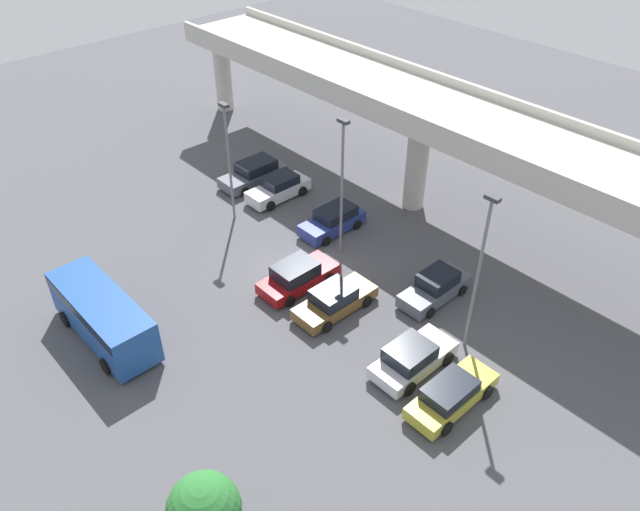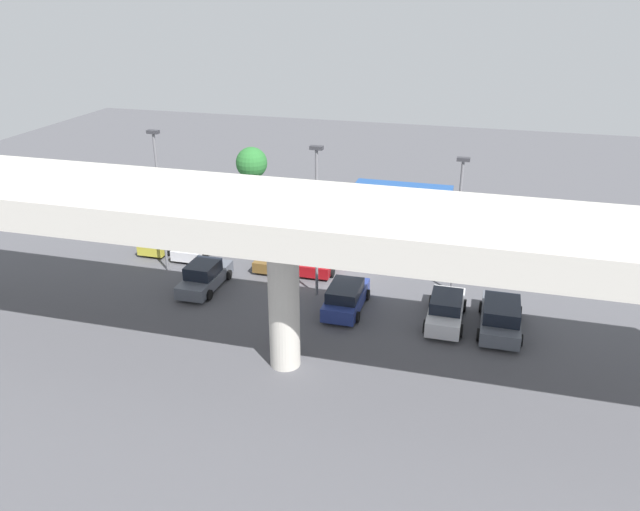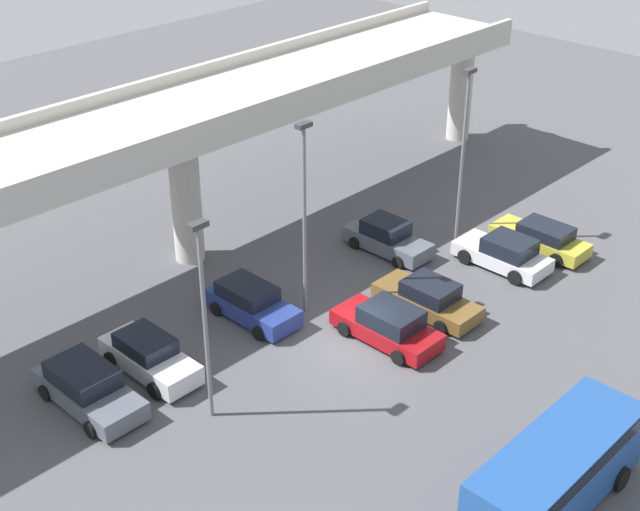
# 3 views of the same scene
# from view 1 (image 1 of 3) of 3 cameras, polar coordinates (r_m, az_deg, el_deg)

# --- Properties ---
(ground_plane) EXTENTS (92.75, 92.75, 0.00)m
(ground_plane) POSITION_cam_1_polar(r_m,az_deg,el_deg) (36.64, -2.35, -1.33)
(ground_plane) COLOR #4C4C51
(highway_overpass) EXTENTS (44.70, 6.30, 8.12)m
(highway_overpass) POSITION_cam_1_polar(r_m,az_deg,el_deg) (39.78, 9.31, 12.68)
(highway_overpass) COLOR #BCB7AD
(highway_overpass) RESTS_ON ground_plane
(parked_car_0) EXTENTS (2.21, 4.89, 1.61)m
(parked_car_0) POSITION_cam_1_polar(r_m,az_deg,el_deg) (44.93, -6.05, 7.51)
(parked_car_0) COLOR #515660
(parked_car_0) RESTS_ON ground_plane
(parked_car_1) EXTENTS (1.99, 4.57, 1.61)m
(parked_car_1) POSITION_cam_1_polar(r_m,az_deg,el_deg) (42.98, -3.79, 6.17)
(parked_car_1) COLOR silver
(parked_car_1) RESTS_ON ground_plane
(parked_car_2) EXTENTS (2.05, 4.37, 1.56)m
(parked_car_2) POSITION_cam_1_polar(r_m,az_deg,el_deg) (39.54, 1.20, 3.23)
(parked_car_2) COLOR navy
(parked_car_2) RESTS_ON ground_plane
(parked_car_3) EXTENTS (2.19, 4.71, 1.60)m
(parked_car_3) POSITION_cam_1_polar(r_m,az_deg,el_deg) (35.01, -2.08, -1.88)
(parked_car_3) COLOR maroon
(parked_car_3) RESTS_ON ground_plane
(parked_car_4) EXTENTS (2.12, 4.81, 1.51)m
(parked_car_4) POSITION_cam_1_polar(r_m,az_deg,el_deg) (33.49, 1.35, -4.11)
(parked_car_4) COLOR brown
(parked_car_4) RESTS_ON ground_plane
(parked_car_5) EXTENTS (1.97, 4.47, 1.63)m
(parked_car_5) POSITION_cam_1_polar(r_m,az_deg,el_deg) (34.82, 10.50, -2.86)
(parked_car_5) COLOR #515660
(parked_car_5) RESTS_ON ground_plane
(parked_car_6) EXTENTS (2.21, 4.54, 1.58)m
(parked_car_6) POSITION_cam_1_polar(r_m,az_deg,el_deg) (30.68, 8.44, -9.23)
(parked_car_6) COLOR silver
(parked_car_6) RESTS_ON ground_plane
(parked_car_7) EXTENTS (2.02, 4.83, 1.44)m
(parked_car_7) POSITION_cam_1_polar(r_m,az_deg,el_deg) (29.51, 11.91, -12.31)
(parked_car_7) COLOR gold
(parked_car_7) RESTS_ON ground_plane
(shuttle_bus) EXTENTS (7.28, 2.70, 2.62)m
(shuttle_bus) POSITION_cam_1_polar(r_m,az_deg,el_deg) (33.23, -19.27, -5.04)
(shuttle_bus) COLOR #1E478C
(shuttle_bus) RESTS_ON ground_plane
(lamp_post_near_aisle) EXTENTS (0.70, 0.35, 8.79)m
(lamp_post_near_aisle) POSITION_cam_1_polar(r_m,az_deg,el_deg) (29.61, 14.39, -0.82)
(lamp_post_near_aisle) COLOR slate
(lamp_post_near_aisle) RESTS_ON ground_plane
(lamp_post_mid_lot) EXTENTS (0.70, 0.35, 7.97)m
(lamp_post_mid_lot) POSITION_cam_1_polar(r_m,az_deg,el_deg) (39.19, -8.38, 9.17)
(lamp_post_mid_lot) COLOR slate
(lamp_post_mid_lot) RESTS_ON ground_plane
(lamp_post_by_overpass) EXTENTS (0.70, 0.35, 8.70)m
(lamp_post_by_overpass) POSITION_cam_1_polar(r_m,az_deg,el_deg) (35.30, 2.03, 6.95)
(lamp_post_by_overpass) COLOR slate
(lamp_post_by_overpass) RESTS_ON ground_plane
(tree_front_left) EXTENTS (2.63, 2.63, 4.13)m
(tree_front_left) POSITION_cam_1_polar(r_m,az_deg,el_deg) (23.46, -10.56, -21.88)
(tree_front_left) COLOR brown
(tree_front_left) RESTS_ON ground_plane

